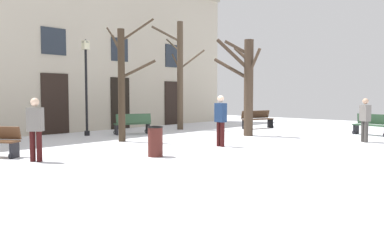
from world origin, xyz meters
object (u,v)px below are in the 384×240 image
Objects in this scene: tree_near_facade at (246,83)px; bench_near_lamp at (257,119)px; tree_left_of_center at (122,81)px; tree_center at (180,73)px; person_by_shop_door at (365,118)px; bench_far_corner at (372,125)px; bench_near_center_tree at (133,124)px; streetlamp at (86,77)px; person_near_bench at (35,127)px; person_strolling at (221,118)px; litter_bin at (155,141)px.

bench_near_lamp is at bearing 25.52° from tree_near_facade.
tree_center is at bearing 20.55° from tree_left_of_center.
tree_near_facade is 2.57× the size of person_by_shop_door.
bench_far_corner is at bearing -46.62° from tree_near_facade.
bench_near_center_tree is at bearing 125.44° from tree_near_facade.
streetlamp is 6.59m from person_near_bench.
bench_far_corner is at bearing -42.54° from person_by_shop_door.
streetlamp is at bearing 170.69° from bench_near_lamp.
bench_far_corner is 7.53m from person_strolling.
person_by_shop_door is (5.70, -6.70, -1.36)m from tree_left_of_center.
person_near_bench is at bearing -134.66° from streetlamp.
person_near_bench is at bearing 79.98° from person_strolling.
bench_near_lamp reaches higher than litter_bin.
bench_near_center_tree is at bearing 42.59° from tree_left_of_center.
bench_near_center_tree is (3.50, 5.23, 0.03)m from litter_bin.
person_by_shop_door is (-2.65, -0.61, 0.42)m from bench_far_corner.
person_strolling is (-4.42, 3.15, 0.07)m from person_by_shop_door.
person_near_bench is at bearing 177.53° from tree_near_facade.
person_by_shop_door is at bearing -59.91° from streetlamp.
bench_far_corner is at bearing -102.58° from person_strolling.
streetlamp is at bearing 84.85° from tree_left_of_center.
bench_near_lamp is (-0.41, 5.41, 0.03)m from bench_far_corner.
streetlamp reaches higher than person_near_bench.
person_by_shop_door is at bearing -118.26° from person_strolling.
bench_far_corner is at bearing -47.37° from streetlamp.
tree_near_facade is 6.69m from litter_bin.
tree_near_facade is 5.17m from bench_near_center_tree.
tree_center is 8.79m from person_by_shop_door.
tree_near_facade reaches higher than bench_near_lamp.
person_near_bench is (-4.51, -4.56, -1.53)m from streetlamp.
bench_near_lamp is (3.24, 1.55, -1.73)m from tree_near_facade.
person_by_shop_door is (1.00, -4.47, -1.34)m from tree_near_facade.
person_by_shop_door is (0.75, -8.55, -1.87)m from tree_center.
bench_near_lamp is 7.27m from person_strolling.
person_strolling reaches higher than person_near_bench.
person_near_bench is at bearing 52.79° from bench_near_center_tree.
litter_bin is (-1.61, -3.50, -1.80)m from tree_left_of_center.
tree_center reaches higher than streetlamp.
bench_near_center_tree is 9.26m from person_by_shop_door.
tree_center reaches higher than bench_far_corner.
tree_near_facade reaches higher than streetlamp.
streetlamp is at bearing -80.86° from person_near_bench.
person_by_shop_door is (7.31, -3.20, 0.45)m from litter_bin.
streetlamp reaches higher than person_by_shop_door.
tree_center is 3.08× the size of person_strolling.
person_near_bench is 0.97× the size of person_strolling.
litter_bin is at bearing -168.58° from tree_near_facade.
litter_bin is 9.96m from bench_near_lamp.
tree_near_facade is 2.58× the size of bench_far_corner.
person_by_shop_door reaches higher than bench_far_corner.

